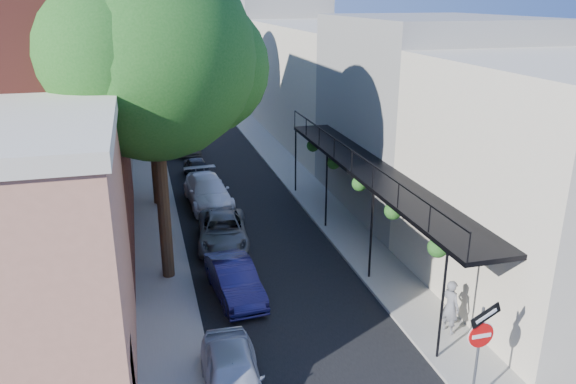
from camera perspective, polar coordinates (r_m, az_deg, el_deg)
road_surface at (r=40.49m, az=-8.39°, el=5.00°), size 6.00×64.00×0.01m
sidewalk_left at (r=40.24m, az=-14.07°, el=4.61°), size 2.00×64.00×0.12m
sidewalk_right at (r=41.10m, az=-2.84°, el=5.47°), size 2.00×64.00×0.12m
buildings_left at (r=38.44m, az=-22.65°, el=10.48°), size 10.10×59.10×12.00m
buildings_right at (r=41.12m, az=4.18°, el=11.64°), size 9.80×55.00×10.00m
sign_post at (r=14.74m, az=18.97°, el=-13.95°), size 0.89×0.17×2.99m
oak_near at (r=19.42m, az=-12.36°, el=13.00°), size 7.48×6.80×11.42m
oak_mid at (r=27.42m, az=-13.31°, el=12.92°), size 6.60×6.00×10.20m
oak_far at (r=36.35m, az=-13.97°, el=16.23°), size 7.70×7.00×11.90m
parked_car_a at (r=15.20m, az=-5.63°, el=-18.12°), size 1.69×3.86×1.29m
parked_car_b at (r=19.62m, az=-5.46°, el=-8.87°), size 1.69×3.94×1.26m
parked_car_c at (r=23.59m, az=-6.63°, el=-3.94°), size 2.51×4.58×1.22m
parked_car_d at (r=28.11m, az=-8.15°, el=0.07°), size 2.22×4.93×1.40m
parked_car_e at (r=32.37m, az=-9.13°, el=2.33°), size 1.57×3.35×1.11m
parked_car_f at (r=37.97m, az=-10.12°, el=4.98°), size 1.50×4.08×1.33m
pedestrian at (r=17.99m, az=16.18°, el=-11.11°), size 0.57×0.72×1.73m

